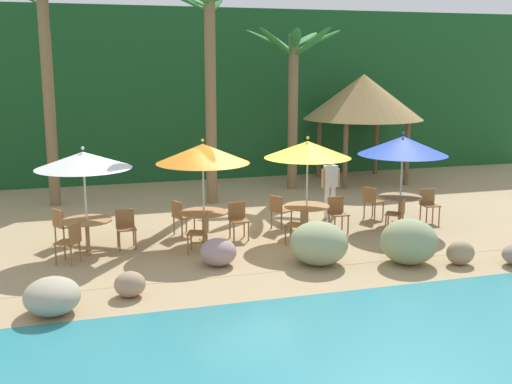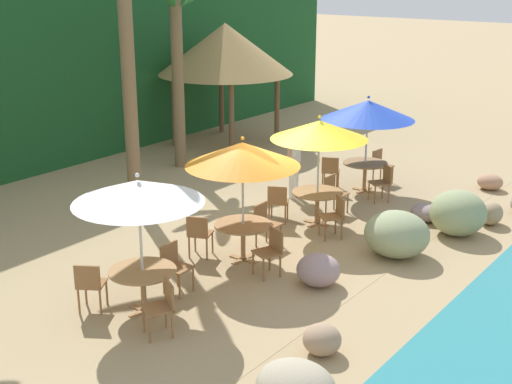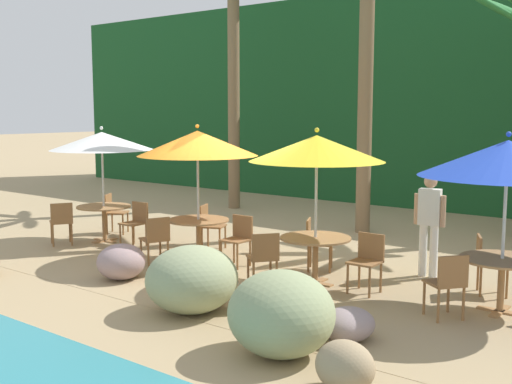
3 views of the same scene
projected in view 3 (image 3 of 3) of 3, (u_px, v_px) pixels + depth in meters
ground_plane at (246, 267)px, 10.86m from camera, size 120.00×120.00×0.00m
terrace_deck at (246, 266)px, 10.86m from camera, size 18.00×5.20×0.01m
foliage_backdrop at (447, 99)px, 17.55m from camera, size 28.00×2.40×6.00m
rock_seawall at (72, 270)px, 9.18m from camera, size 15.17×2.88×0.95m
umbrella_white at (102, 141)px, 12.70m from camera, size 2.08×2.08×2.37m
dining_table_white at (104, 212)px, 12.88m from camera, size 1.10×1.10×0.74m
chair_white_seaward at (136, 220)px, 12.47m from camera, size 0.43×0.44×0.87m
chair_white_inland at (113, 210)px, 13.74m from camera, size 0.59×0.58×0.87m
chair_white_left at (61, 220)px, 12.49m from camera, size 0.58×0.58×0.87m
umbrella_orange at (198, 143)px, 11.10m from camera, size 2.14×2.14×2.44m
dining_table_orange at (199, 226)px, 11.29m from camera, size 1.10×1.10×0.74m
chair_orange_seaward at (239, 236)px, 10.88m from camera, size 0.43×0.43×0.87m
chair_orange_inland at (209, 223)px, 12.15m from camera, size 0.56×0.55×0.87m
chair_orange_left at (156, 237)px, 10.80m from camera, size 0.55×0.55×0.87m
umbrella_yellow at (317, 149)px, 9.52m from camera, size 2.07×2.07×2.42m
dining_table_yellow at (315, 245)px, 9.71m from camera, size 1.10×1.10×0.74m
chair_yellow_seaward at (368, 258)px, 9.28m from camera, size 0.42×0.43×0.87m
chair_yellow_inland at (315, 240)px, 10.57m from camera, size 0.57×0.57×0.87m
chair_yellow_left at (264, 256)px, 9.43m from camera, size 0.60×0.59×0.87m
umbrella_blue at (508, 159)px, 8.13m from camera, size 2.27×2.27×2.41m
dining_table_blue at (502, 268)px, 8.31m from camera, size 1.10×1.10×0.74m
chair_blue_inland at (486, 260)px, 9.17m from camera, size 0.56×0.56×0.87m
chair_blue_left at (448, 281)px, 8.03m from camera, size 0.60×0.59×0.87m
palm_tree_nearest at (234, 48)px, 16.88m from camera, size 3.03×2.79×6.60m
palm_tree_second at (367, 30)px, 13.40m from camera, size 3.72×3.31×6.46m
waiter_in_white at (429, 217)px, 10.05m from camera, size 0.52×0.26×1.70m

